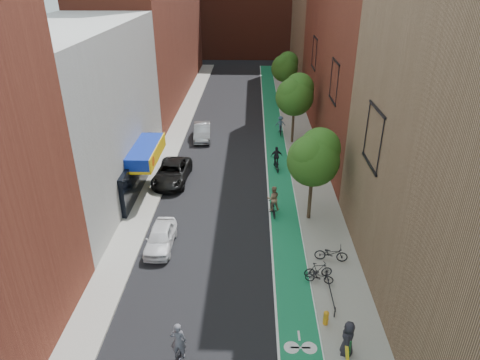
# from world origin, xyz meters

# --- Properties ---
(ground) EXTENTS (160.00, 160.00, 0.00)m
(ground) POSITION_xyz_m (0.00, 0.00, 0.00)
(ground) COLOR black
(ground) RESTS_ON ground
(bike_lane) EXTENTS (2.00, 68.00, 0.01)m
(bike_lane) POSITION_xyz_m (4.00, 26.00, 0.01)
(bike_lane) COLOR #14723F
(bike_lane) RESTS_ON ground
(sidewalk_left) EXTENTS (2.00, 68.00, 0.15)m
(sidewalk_left) POSITION_xyz_m (-6.00, 26.00, 0.07)
(sidewalk_left) COLOR gray
(sidewalk_left) RESTS_ON ground
(sidewalk_right) EXTENTS (3.00, 68.00, 0.15)m
(sidewalk_right) POSITION_xyz_m (6.50, 26.00, 0.07)
(sidewalk_right) COLOR gray
(sidewalk_right) RESTS_ON ground
(building_left_white) EXTENTS (8.00, 20.00, 12.00)m
(building_left_white) POSITION_xyz_m (-11.00, 14.00, 6.00)
(building_left_white) COLOR silver
(building_left_white) RESTS_ON ground
(building_left_far_red) EXTENTS (8.00, 36.00, 22.00)m
(building_left_far_red) POSITION_xyz_m (-11.00, 42.00, 11.00)
(building_left_far_red) COLOR maroon
(building_left_far_red) RESTS_ON ground
(building_right_mid_red) EXTENTS (8.00, 28.00, 22.00)m
(building_right_mid_red) POSITION_xyz_m (12.00, 26.00, 11.00)
(building_right_mid_red) COLOR maroon
(building_right_mid_red) RESTS_ON ground
(building_right_far_tan) EXTENTS (8.00, 20.00, 18.00)m
(building_right_far_tan) POSITION_xyz_m (12.00, 50.00, 9.00)
(building_right_far_tan) COLOR #8C6B4C
(building_right_far_tan) RESTS_ON ground
(tree_near) EXTENTS (3.40, 3.36, 6.42)m
(tree_near) POSITION_xyz_m (5.65, 10.02, 4.66)
(tree_near) COLOR #332619
(tree_near) RESTS_ON ground
(tree_mid) EXTENTS (3.55, 3.53, 6.74)m
(tree_mid) POSITION_xyz_m (5.65, 24.02, 4.89)
(tree_mid) COLOR #332619
(tree_mid) RESTS_ON ground
(tree_far) EXTENTS (3.30, 3.25, 6.21)m
(tree_far) POSITION_xyz_m (5.65, 38.02, 4.50)
(tree_far) COLOR #332619
(tree_far) RESTS_ON ground
(parked_car_white) EXTENTS (1.58, 3.93, 1.34)m
(parked_car_white) POSITION_xyz_m (-3.78, 6.58, 0.67)
(parked_car_white) COLOR white
(parked_car_white) RESTS_ON ground
(parked_car_black) EXTENTS (2.70, 5.48, 1.50)m
(parked_car_black) POSITION_xyz_m (-4.60, 15.49, 0.75)
(parked_car_black) COLOR black
(parked_car_black) RESTS_ON ground
(parked_car_silver) EXTENTS (1.97, 4.70, 1.51)m
(parked_car_silver) POSITION_xyz_m (-3.22, 24.98, 0.76)
(parked_car_silver) COLOR gray
(parked_car_silver) RESTS_ON ground
(cyclist_lead) EXTENTS (0.69, 1.65, 2.21)m
(cyclist_lead) POSITION_xyz_m (-1.31, -1.98, 0.78)
(cyclist_lead) COLOR black
(cyclist_lead) RESTS_ON ground
(cyclist_lane_near) EXTENTS (0.96, 1.75, 2.14)m
(cyclist_lane_near) POSITION_xyz_m (3.20, 10.59, 0.92)
(cyclist_lane_near) COLOR black
(cyclist_lane_near) RESTS_ON ground
(cyclist_lane_mid) EXTENTS (1.04, 1.96, 2.05)m
(cyclist_lane_mid) POSITION_xyz_m (3.78, 17.90, 0.75)
(cyclist_lane_mid) COLOR black
(cyclist_lane_mid) RESTS_ON ground
(cyclist_lane_far) EXTENTS (1.01, 1.69, 1.91)m
(cyclist_lane_far) POSITION_xyz_m (4.60, 26.45, 0.83)
(cyclist_lane_far) COLOR black
(cyclist_lane_far) RESTS_ON ground
(parked_bike_near) EXTENTS (1.58, 0.80, 0.79)m
(parked_bike_near) POSITION_xyz_m (5.40, 3.34, 0.55)
(parked_bike_near) COLOR black
(parked_bike_near) RESTS_ON sidewalk_right
(parked_bike_mid) EXTENTS (1.60, 0.62, 0.94)m
(parked_bike_mid) POSITION_xyz_m (5.40, 3.80, 0.62)
(parked_bike_mid) COLOR black
(parked_bike_mid) RESTS_ON sidewalk_right
(parked_bike_far) EXTENTS (1.96, 0.90, 0.99)m
(parked_bike_far) POSITION_xyz_m (6.34, 5.30, 0.65)
(parked_bike_far) COLOR black
(parked_bike_far) RESTS_ON sidewalk_right
(pedestrian) EXTENTS (0.78, 0.98, 1.77)m
(pedestrian) POSITION_xyz_m (5.94, -1.36, 1.03)
(pedestrian) COLOR black
(pedestrian) RESTS_ON sidewalk_right
(fire_hydrant) EXTENTS (0.27, 0.27, 0.78)m
(fire_hydrant) POSITION_xyz_m (5.30, 0.35, 0.56)
(fire_hydrant) COLOR orange
(fire_hydrant) RESTS_ON sidewalk_right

